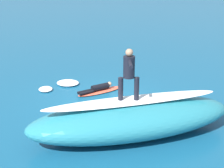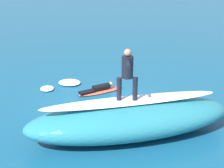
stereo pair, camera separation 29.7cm
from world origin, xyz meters
TOP-DOWN VIEW (x-y plane):
  - ground_plane at (0.00, 0.00)m, footprint 120.00×120.00m
  - wave_crest at (-0.04, 2.97)m, footprint 7.07×2.44m
  - wave_foam_lip at (-0.04, 2.97)m, footprint 5.99×0.92m
  - surfboard_riding at (0.10, 2.97)m, footprint 2.04×0.99m
  - surfer_riding at (0.10, 2.97)m, footprint 0.66×1.59m
  - surfboard_paddling at (-0.08, -1.22)m, footprint 2.30×1.14m
  - surfer_paddling at (0.05, -1.18)m, footprint 1.67×0.67m
  - foam_patch_near at (-1.97, 0.77)m, footprint 0.72×0.67m
  - foam_patch_mid at (1.14, -2.65)m, footprint 1.41×1.37m
  - foam_patch_far at (2.25, -2.16)m, footprint 0.69×0.78m

SIDE VIEW (x-z plane):
  - ground_plane at x=0.00m, z-range 0.00..0.00m
  - foam_patch_near at x=-1.97m, z-range 0.00..0.09m
  - surfboard_paddling at x=-0.08m, z-range 0.00..0.09m
  - foam_patch_far at x=2.25m, z-range 0.00..0.13m
  - foam_patch_mid at x=1.14m, z-range 0.00..0.16m
  - surfer_paddling at x=0.05m, z-range 0.07..0.37m
  - wave_crest at x=-0.04m, z-range 0.00..1.25m
  - surfboard_riding at x=0.10m, z-range 1.25..1.32m
  - wave_foam_lip at x=-0.04m, z-range 1.25..1.33m
  - surfer_riding at x=0.10m, z-range 1.46..3.17m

